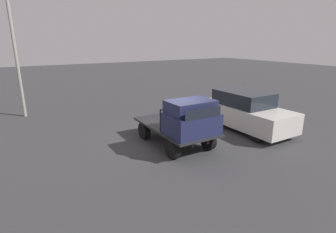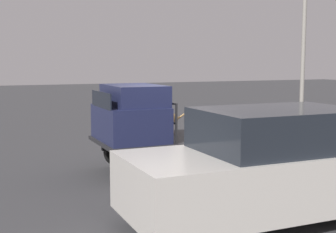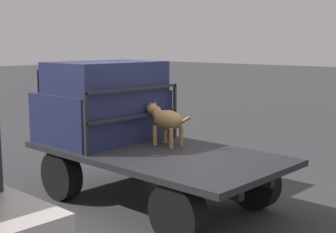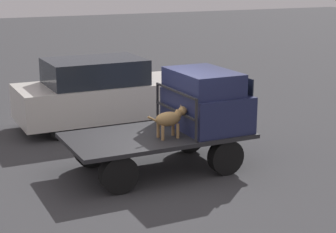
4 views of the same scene
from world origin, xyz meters
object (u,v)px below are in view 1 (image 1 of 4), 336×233
Objects in this scene: parked_sedan at (245,111)px; light_pole_near at (13,35)px; flatbed_truck at (175,130)px; dog at (169,118)px.

light_pole_near is (-7.62, -8.58, 3.36)m from parked_sedan.
dog is at bearing -70.15° from flatbed_truck.
flatbed_truck is 3.73m from parked_sedan.
light_pole_near reaches higher than parked_sedan.
parked_sedan is (0.01, 4.06, -0.27)m from dog.
dog reaches higher than flatbed_truck.
flatbed_truck is 0.69m from dog.
dog is 4.07m from parked_sedan.
flatbed_truck is 0.83× the size of parked_sedan.
dog is at bearing 30.72° from light_pole_near.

